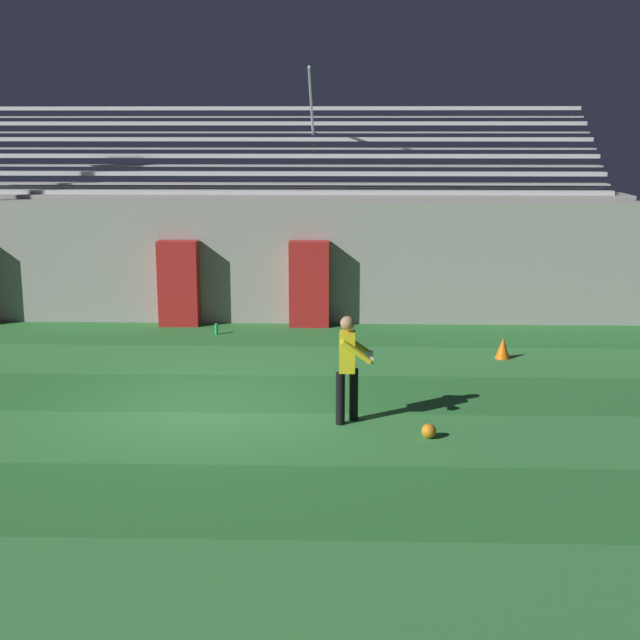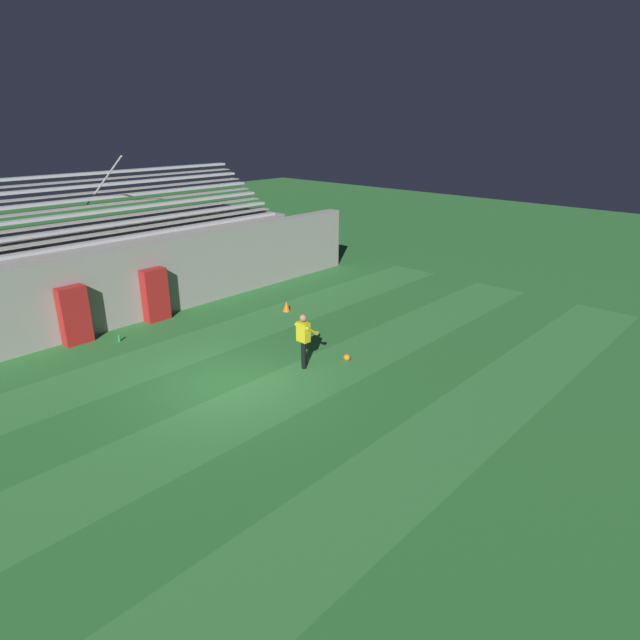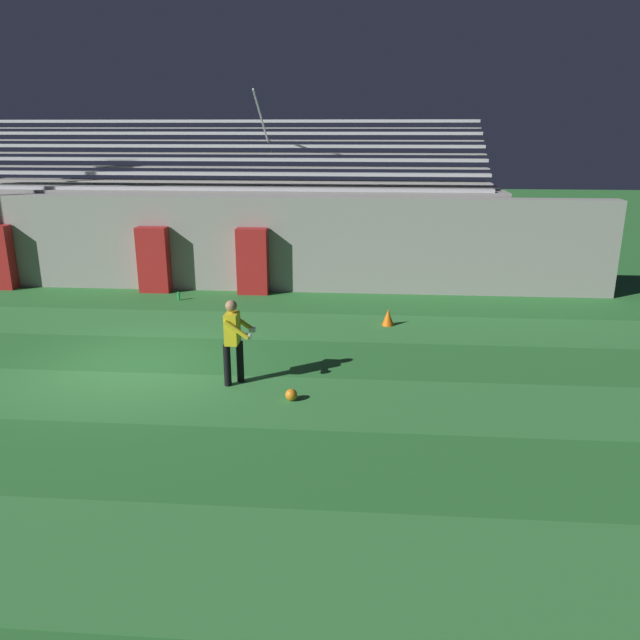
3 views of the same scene
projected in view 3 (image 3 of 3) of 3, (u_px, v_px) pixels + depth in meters
ground_plane at (133, 364)px, 13.04m from camera, size 80.00×80.00×0.00m
turf_stripe_mid at (102, 395)px, 11.55m from camera, size 28.00×2.22×0.01m
turf_stripe_far at (174, 323)px, 15.78m from camera, size 28.00×2.22×0.01m
back_wall at (207, 243)px, 18.82m from camera, size 24.00×0.60×2.80m
padding_pillar_gate_left at (154, 260)px, 18.53m from camera, size 0.90×0.44×1.95m
padding_pillar_gate_right at (253, 261)px, 18.31m from camera, size 0.90×0.44×1.95m
bleacher_stand at (226, 226)px, 21.35m from camera, size 18.00×4.75×5.83m
goalkeeper at (233, 337)px, 11.79m from camera, size 0.57×0.58×1.67m
soccer_ball at (291, 395)px, 11.29m from camera, size 0.22×0.22×0.22m
traffic_cone at (388, 317)px, 15.55m from camera, size 0.30×0.30×0.42m
water_bottle at (179, 296)px, 17.85m from camera, size 0.07×0.07×0.24m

